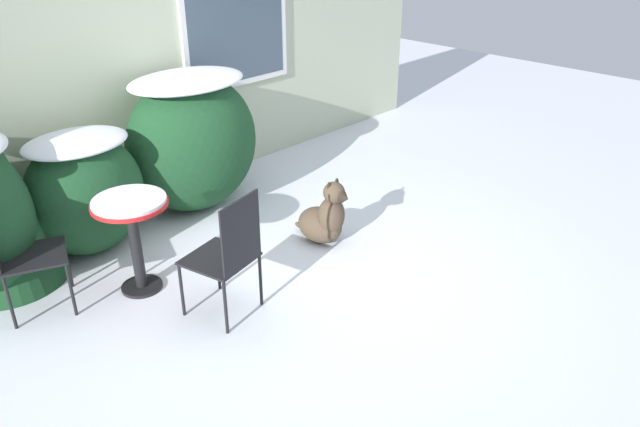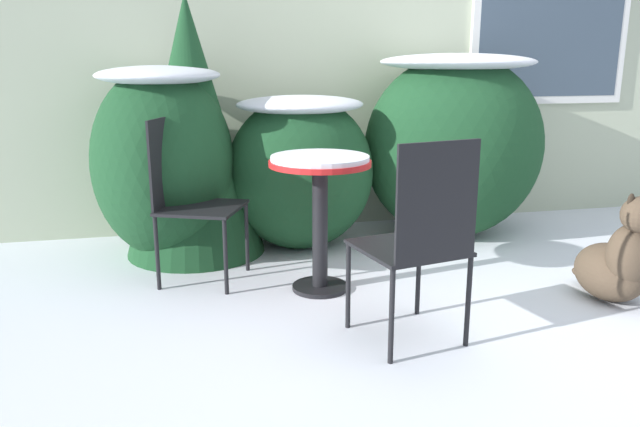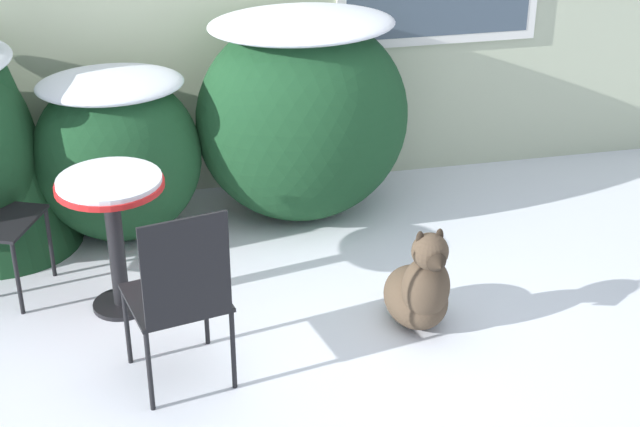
{
  "view_description": "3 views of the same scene",
  "coord_description": "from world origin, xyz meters",
  "px_view_note": "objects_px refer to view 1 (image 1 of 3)",
  "views": [
    {
      "loc": [
        -3.05,
        -3.04,
        2.75
      ],
      "look_at": [
        0.45,
        0.31,
        0.27
      ],
      "focal_mm": 35.0,
      "sensor_mm": 36.0,
      "label": 1
    },
    {
      "loc": [
        -1.79,
        -2.48,
        1.3
      ],
      "look_at": [
        -1.06,
        0.79,
        0.45
      ],
      "focal_mm": 35.0,
      "sensor_mm": 36.0,
      "label": 2
    },
    {
      "loc": [
        -0.97,
        -3.85,
        2.9
      ],
      "look_at": [
        0.0,
        0.6,
        0.55
      ],
      "focal_mm": 55.0,
      "sensor_mm": 36.0,
      "label": 3
    }
  ],
  "objects_px": {
    "patio_chair_near_table": "(18,249)",
    "patio_chair_far_side": "(228,252)",
    "dog": "(324,219)",
    "patio_table": "(132,221)"
  },
  "relations": [
    {
      "from": "patio_table",
      "to": "patio_chair_near_table",
      "type": "distance_m",
      "value": 0.79
    },
    {
      "from": "patio_table",
      "to": "dog",
      "type": "bearing_deg",
      "value": -19.51
    },
    {
      "from": "patio_table",
      "to": "patio_chair_near_table",
      "type": "height_order",
      "value": "patio_chair_near_table"
    },
    {
      "from": "patio_chair_far_side",
      "to": "patio_chair_near_table",
      "type": "bearing_deg",
      "value": -60.45
    },
    {
      "from": "patio_chair_near_table",
      "to": "patio_chair_far_side",
      "type": "distance_m",
      "value": 1.49
    },
    {
      "from": "patio_table",
      "to": "patio_chair_far_side",
      "type": "xyz_separation_m",
      "value": [
        0.28,
        -0.77,
        -0.07
      ]
    },
    {
      "from": "patio_chair_near_table",
      "to": "patio_chair_far_side",
      "type": "height_order",
      "value": "same"
    },
    {
      "from": "patio_chair_far_side",
      "to": "dog",
      "type": "height_order",
      "value": "patio_chair_far_side"
    },
    {
      "from": "patio_chair_near_table",
      "to": "patio_chair_far_side",
      "type": "bearing_deg",
      "value": -115.33
    },
    {
      "from": "patio_table",
      "to": "dog",
      "type": "distance_m",
      "value": 1.65
    }
  ]
}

